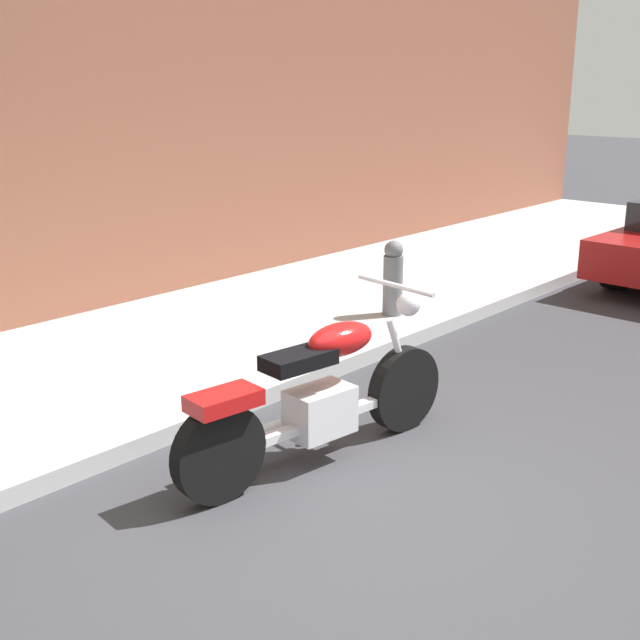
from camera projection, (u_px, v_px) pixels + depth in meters
ground_plane at (335, 510)px, 4.93m from camera, size 60.00×60.00×0.00m
sidewalk at (67, 382)px, 6.79m from camera, size 23.62×2.94×0.14m
motorcycle at (319, 397)px, 5.43m from camera, size 2.24×0.71×1.12m
fire_hydrant at (393, 284)px, 8.34m from camera, size 0.20×0.20×0.91m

